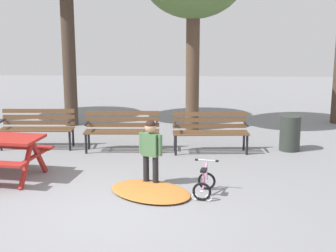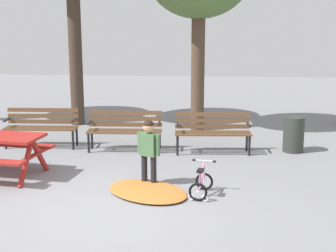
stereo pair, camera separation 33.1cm
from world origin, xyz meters
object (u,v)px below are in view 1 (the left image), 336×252
at_px(child_standing, 151,147).
at_px(trash_bin, 290,133).
at_px(kids_bicycle, 204,183).
at_px(park_bench_far_left, 38,125).
at_px(park_bench_right, 210,129).
at_px(park_bench_left, 122,128).

relative_size(child_standing, trash_bin, 1.50).
bearing_deg(child_standing, kids_bicycle, -26.54).
height_order(park_bench_far_left, park_bench_right, same).
height_order(child_standing, trash_bin, child_standing).
height_order(child_standing, kids_bicycle, child_standing).
relative_size(park_bench_far_left, kids_bicycle, 2.68).
bearing_deg(park_bench_left, trash_bin, 2.91).
xyz_separation_m(child_standing, trash_bin, (2.83, 2.40, -0.29)).
distance_m(park_bench_left, child_standing, 2.36).
height_order(park_bench_far_left, park_bench_left, same).
xyz_separation_m(park_bench_far_left, child_standing, (2.70, -2.37, 0.17)).
distance_m(park_bench_far_left, trash_bin, 5.53).
distance_m(park_bench_far_left, child_standing, 3.60).
bearing_deg(park_bench_far_left, child_standing, -41.33).
height_order(kids_bicycle, trash_bin, trash_bin).
bearing_deg(trash_bin, park_bench_far_left, -179.69).
distance_m(park_bench_left, kids_bicycle, 3.18).
bearing_deg(park_bench_far_left, park_bench_right, -2.77).
distance_m(park_bench_right, child_standing, 2.46).
xyz_separation_m(park_bench_left, trash_bin, (3.63, 0.18, -0.13)).
xyz_separation_m(park_bench_far_left, park_bench_left, (1.90, -0.16, 0.00)).
bearing_deg(kids_bicycle, park_bench_far_left, 141.89).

